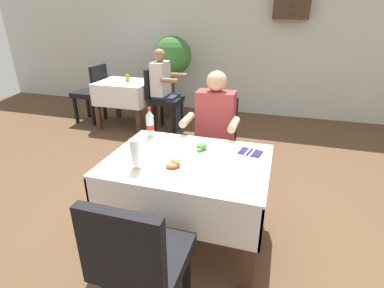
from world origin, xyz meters
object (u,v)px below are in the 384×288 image
chair_far_diner_seat (213,140)px  plate_far_diner (202,149)px  main_dining_table (188,178)px  plate_near_camera (175,165)px  background_chair_right (162,96)px  background_table_tumbler (127,78)px  seated_diner_far (214,129)px  beer_glass_left (136,154)px  cola_bottle_primary (150,124)px  potted_plant_corner (173,63)px  background_dining_table (126,93)px  napkin_cutlery_set (250,152)px  wall_bottle_rack (292,5)px  chair_near_camera_side (140,259)px  background_chair_left (92,90)px  background_patron (164,86)px

chair_far_diner_seat → plate_far_diner: chair_far_diner_seat is taller
main_dining_table → plate_near_camera: 0.24m
background_chair_right → background_table_tumbler: background_chair_right is taller
seated_diner_far → plate_near_camera: seated_diner_far is taller
seated_diner_far → beer_glass_left: size_ratio=5.64×
cola_bottle_primary → potted_plant_corner: size_ratio=0.19×
beer_glass_left → seated_diner_far: bearing=71.7°
background_dining_table → plate_near_camera: bearing=-54.7°
napkin_cutlery_set → wall_bottle_rack: wall_bottle_rack is taller
cola_bottle_primary → background_table_tumbler: cola_bottle_primary is taller
chair_near_camera_side → background_dining_table: bearing=119.6°
seated_diner_far → background_chair_right: seated_diner_far is taller
chair_near_camera_side → wall_bottle_rack: 4.56m
seated_diner_far → background_table_tumbler: (-1.79, 1.62, 0.08)m
background_chair_left → wall_bottle_rack: bearing=20.9°
chair_near_camera_side → background_chair_right: 3.38m
potted_plant_corner → wall_bottle_rack: (1.85, 0.47, 0.91)m
plate_near_camera → background_patron: 2.71m
chair_far_diner_seat → napkin_cutlery_set: bearing=-53.8°
chair_near_camera_side → cola_bottle_primary: bearing=111.2°
chair_far_diner_seat → background_patron: background_patron is taller
main_dining_table → beer_glass_left: 0.48m
main_dining_table → background_chair_right: background_chair_right is taller
beer_glass_left → napkin_cutlery_set: (0.73, 0.50, -0.11)m
napkin_cutlery_set → background_patron: 2.61m
napkin_cutlery_set → seated_diner_far: bearing=129.9°
seated_diner_far → plate_far_diner: size_ratio=4.93×
chair_near_camera_side → background_table_tumbler: (-1.76, 3.18, 0.24)m
background_chair_right → chair_far_diner_seat: bearing=-51.8°
chair_near_camera_side → cola_bottle_primary: 1.29m
chair_near_camera_side → napkin_cutlery_set: (0.43, 1.08, 0.19)m
plate_near_camera → background_patron: size_ratio=0.18×
chair_far_diner_seat → background_patron: bearing=127.0°
chair_near_camera_side → plate_far_diner: chair_near_camera_side is taller
chair_near_camera_side → seated_diner_far: size_ratio=0.77×
chair_far_diner_seat → cola_bottle_primary: cola_bottle_primary is taller
main_dining_table → background_table_tumbler: background_table_tumbler is taller
potted_plant_corner → wall_bottle_rack: size_ratio=2.50×
main_dining_table → napkin_cutlery_set: size_ratio=6.07×
main_dining_table → napkin_cutlery_set: 0.53m
background_chair_right → potted_plant_corner: bearing=95.0°
seated_diner_far → plate_near_camera: (-0.08, -0.88, 0.05)m
seated_diner_far → beer_glass_left: bearing=-108.3°
plate_near_camera → wall_bottle_rack: bearing=79.8°
background_dining_table → chair_near_camera_side: bearing=-60.4°
plate_far_diner → wall_bottle_rack: 3.56m
chair_far_diner_seat → potted_plant_corner: (-1.24, 2.19, 0.39)m
chair_near_camera_side → background_chair_left: bearing=127.5°
main_dining_table → cola_bottle_primary: bearing=143.4°
chair_far_diner_seat → beer_glass_left: bearing=-105.2°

